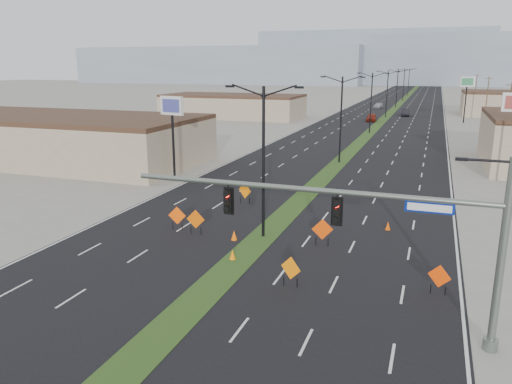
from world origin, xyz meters
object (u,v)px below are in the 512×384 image
(construction_sign_2, at_px, (245,191))
(construction_sign_3, at_px, (322,230))
(signal_mast, at_px, (381,226))
(streetlight_5, at_px, (404,84))
(streetlight_6, at_px, (409,81))
(streetlight_0, at_px, (263,158))
(cone_1, at_px, (234,235))
(streetlight_4, at_px, (397,87))
(construction_sign_0, at_px, (177,216))
(cone_2, at_px, (388,226))
(car_far, at_px, (378,106))
(pole_sign_east_far, at_px, (467,85))
(car_mid, at_px, (405,112))
(cone_0, at_px, (232,255))
(cone_3, at_px, (229,210))
(streetlight_2, at_px, (371,101))
(pole_sign_west, at_px, (172,113))
(streetlight_1, at_px, (341,117))
(construction_sign_5, at_px, (439,277))
(construction_sign_1, at_px, (196,220))
(car_left, at_px, (371,117))
(construction_sign_4, at_px, (291,269))
(streetlight_3, at_px, (387,93))

(construction_sign_2, height_order, construction_sign_3, construction_sign_2)
(signal_mast, distance_m, streetlight_5, 150.25)
(construction_sign_2, bearing_deg, streetlight_6, 111.97)
(streetlight_0, relative_size, cone_1, 14.78)
(streetlight_4, xyz_separation_m, construction_sign_0, (-6.14, -112.71, -4.42))
(cone_1, xyz_separation_m, cone_2, (9.40, 5.62, -0.03))
(streetlight_6, distance_m, car_far, 60.30)
(signal_mast, xyz_separation_m, pole_sign_east_far, (7.21, 88.12, 2.59))
(streetlight_4, xyz_separation_m, car_mid, (3.89, -22.90, -4.59))
(streetlight_4, height_order, construction_sign_2, streetlight_4)
(cone_0, distance_m, cone_2, 12.06)
(construction_sign_0, distance_m, cone_3, 5.41)
(streetlight_2, relative_size, car_far, 2.18)
(pole_sign_east_far, bearing_deg, signal_mast, -117.64)
(cone_0, bearing_deg, streetlight_0, 85.36)
(streetlight_6, bearing_deg, streetlight_4, -90.00)
(cone_0, bearing_deg, pole_sign_west, 127.37)
(signal_mast, relative_size, pole_sign_east_far, 1.80)
(streetlight_1, height_order, car_far, streetlight_1)
(car_mid, height_order, construction_sign_5, car_mid)
(streetlight_1, distance_m, construction_sign_1, 29.79)
(cone_0, height_order, cone_3, cone_0)
(cone_2, bearing_deg, streetlight_0, -151.34)
(streetlight_2, xyz_separation_m, construction_sign_1, (-4.49, -57.13, -4.39))
(car_left, bearing_deg, construction_sign_0, -96.91)
(construction_sign_4, bearing_deg, streetlight_1, 118.51)
(streetlight_2, xyz_separation_m, pole_sign_west, (-14.00, -42.73, 1.32))
(streetlight_5, bearing_deg, car_left, -91.76)
(construction_sign_4, distance_m, pole_sign_east_far, 86.15)
(cone_1, bearing_deg, streetlight_2, 88.42)
(pole_sign_west, bearing_deg, construction_sign_4, -34.29)
(signal_mast, relative_size, construction_sign_1, 9.33)
(construction_sign_1, height_order, cone_3, construction_sign_1)
(construction_sign_1, distance_m, construction_sign_3, 8.66)
(streetlight_2, relative_size, cone_0, 15.24)
(streetlight_1, bearing_deg, streetlight_3, 90.00)
(cone_0, height_order, cone_1, cone_1)
(construction_sign_0, bearing_deg, car_left, 78.67)
(construction_sign_1, distance_m, cone_3, 5.50)
(construction_sign_0, height_order, construction_sign_2, construction_sign_2)
(car_mid, xyz_separation_m, construction_sign_1, (-8.38, -90.23, 0.21))
(signal_mast, bearing_deg, construction_sign_4, 146.96)
(construction_sign_4, xyz_separation_m, cone_0, (-4.26, 2.40, -0.65))
(cone_2, bearing_deg, streetlight_2, 98.60)
(streetlight_0, distance_m, streetlight_3, 84.00)
(construction_sign_0, bearing_deg, pole_sign_west, 111.16)
(streetlight_2, distance_m, cone_2, 52.56)
(streetlight_1, height_order, streetlight_3, same)
(construction_sign_1, height_order, construction_sign_4, construction_sign_1)
(construction_sign_3, bearing_deg, construction_sign_2, 122.19)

